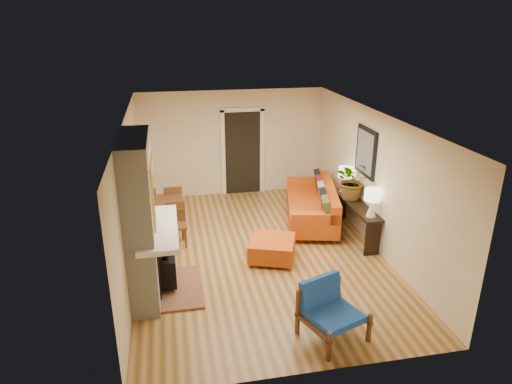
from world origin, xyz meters
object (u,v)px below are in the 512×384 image
sofa (315,205)px  houseplant (353,180)px  blue_chair (329,307)px  lamp_near (372,199)px  ottoman (272,248)px  console_table (356,210)px  lamp_far (345,176)px  dining_table (171,208)px

sofa → houseplant: houseplant is taller
sofa → blue_chair: (-1.00, -3.67, 0.04)m
lamp_near → ottoman: bearing=179.1°
ottoman → houseplant: (1.86, 0.89, 0.89)m
blue_chair → console_table: (1.58, 2.86, 0.14)m
console_table → lamp_far: size_ratio=3.43×
console_table → lamp_far: bearing=90.0°
ottoman → lamp_near: lamp_near is taller
console_table → houseplant: bearing=92.4°
ottoman → blue_chair: size_ratio=1.02×
dining_table → lamp_far: size_ratio=2.93×
sofa → lamp_far: bearing=-14.3°
houseplant → lamp_far: bearing=88.6°
lamp_near → houseplant: bearing=90.6°
console_table → lamp_near: lamp_near is taller
dining_table → lamp_near: lamp_near is taller
ottoman → lamp_near: size_ratio=1.88×
sofa → lamp_near: size_ratio=4.51×
lamp_far → houseplant: size_ratio=0.68×
sofa → dining_table: bearing=179.0°
sofa → dining_table: sofa is taller
blue_chair → lamp_near: size_ratio=1.84×
ottoman → houseplant: houseplant is taller
dining_table → lamp_far: bearing=-3.2°
sofa → lamp_far: size_ratio=4.51×
ottoman → lamp_near: 2.05m
houseplant → blue_chair: bearing=-116.9°
lamp_far → houseplant: 0.43m
dining_table → houseplant: (3.64, -0.62, 0.57)m
console_table → lamp_near: size_ratio=3.43×
blue_chair → lamp_near: bearing=54.1°
ottoman → dining_table: bearing=139.6°
lamp_far → dining_table: bearing=176.8°
ottoman → lamp_far: 2.43m
console_table → lamp_near: (0.00, -0.68, 0.49)m
dining_table → lamp_far: 3.69m
blue_chair → lamp_near: lamp_near is taller
sofa → dining_table: 3.08m
ottoman → houseplant: size_ratio=1.27×
lamp_near → lamp_far: bearing=90.0°
console_table → houseplant: size_ratio=2.31×
dining_table → blue_chair: bearing=-61.0°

